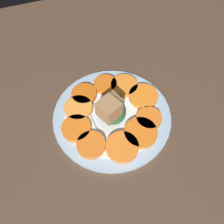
{
  "coord_description": "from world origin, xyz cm",
  "views": [
    {
      "loc": [
        28.03,
        -10.27,
        51.38
      ],
      "look_at": [
        0.0,
        0.0,
        4.1
      ],
      "focal_mm": 35.0,
      "sensor_mm": 36.0,
      "label": 1
    }
  ],
  "objects": [
    {
      "name": "carrot_slice_7",
      "position": [
        6.67,
        -7.7,
        3.75
      ],
      "size": [
        6.88,
        6.88,
        1.3
      ],
      "primitive_type": "cylinder",
      "color": "orange",
      "rests_on": "plate"
    },
    {
      "name": "carrot_slice_2",
      "position": [
        -7.29,
        6.3,
        3.75
      ],
      "size": [
        7.54,
        7.54,
        1.3
      ],
      "primitive_type": "cylinder",
      "color": "orange",
      "rests_on": "plate"
    },
    {
      "name": "carrot_slice_4",
      "position": [
        -8.24,
        -5.08,
        3.75
      ],
      "size": [
        6.87,
        6.87,
        1.3
      ],
      "primitive_type": "cylinder",
      "color": "#D56014",
      "rests_on": "plate"
    },
    {
      "name": "carrot_slice_1",
      "position": [
        -2.06,
        9.8,
        3.75
      ],
      "size": [
        7.96,
        7.96,
        1.3
      ],
      "primitive_type": "cylinder",
      "color": "orange",
      "rests_on": "plate"
    },
    {
      "name": "carrot_slice_9",
      "position": [
        7.74,
        4.6,
        3.75
      ],
      "size": [
        8.19,
        8.19,
        1.3
      ],
      "primitive_type": "cylinder",
      "color": "orange",
      "rests_on": "plate"
    },
    {
      "name": "carrot_slice_6",
      "position": [
        1.19,
        -9.82,
        3.75
      ],
      "size": [
        7.3,
        7.3,
        1.3
      ],
      "primitive_type": "cylinder",
      "color": "orange",
      "rests_on": "plate"
    },
    {
      "name": "carrot_slice_5",
      "position": [
        -4.38,
        -7.77,
        3.75
      ],
      "size": [
        7.48,
        7.48,
        1.3
      ],
      "primitive_type": "cylinder",
      "color": "orange",
      "rests_on": "plate"
    },
    {
      "name": "plate",
      "position": [
        0.0,
        0.0,
        2.52
      ],
      "size": [
        30.69,
        30.69,
        1.05
      ],
      "color": "#99B7D1",
      "rests_on": "table_slab"
    },
    {
      "name": "carrot_slice_0",
      "position": [
        4.76,
        8.22,
        3.75
      ],
      "size": [
        6.52,
        6.52,
        1.3
      ],
      "primitive_type": "cylinder",
      "color": "orange",
      "rests_on": "plate"
    },
    {
      "name": "fork",
      "position": [
        -1.85,
        -6.03,
        3.3
      ],
      "size": [
        19.4,
        3.08,
        0.4
      ],
      "rotation": [
        0.0,
        0.0,
        0.07
      ],
      "color": "silver",
      "rests_on": "plate"
    },
    {
      "name": "carrot_slice_3",
      "position": [
        -9.55,
        1.48,
        3.75
      ],
      "size": [
        6.5,
        6.5,
        1.3
      ],
      "primitive_type": "cylinder",
      "color": "orange",
      "rests_on": "plate"
    },
    {
      "name": "center_pile",
      "position": [
        0.4,
        -0.44,
        6.4
      ],
      "size": [
        8.21,
        7.84,
        7.18
      ],
      "color": "#235128",
      "rests_on": "plate"
    },
    {
      "name": "table_slab",
      "position": [
        0.0,
        0.0,
        1.0
      ],
      "size": [
        120.0,
        120.0,
        2.0
      ],
      "primitive_type": "cube",
      "color": "#4C3828",
      "rests_on": "ground"
    },
    {
      "name": "carrot_slice_8",
      "position": [
        9.71,
        -1.0,
        3.75
      ],
      "size": [
        7.82,
        7.82,
        1.3
      ],
      "primitive_type": "cylinder",
      "color": "orange",
      "rests_on": "plate"
    }
  ]
}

